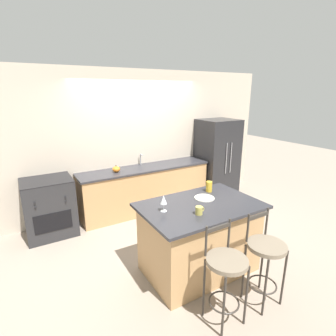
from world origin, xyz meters
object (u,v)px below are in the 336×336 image
(refrigerator, at_px, (217,158))
(oven_range, at_px, (50,207))
(dinner_plate, at_px, (204,198))
(pumpkin_decoration, at_px, (116,169))
(tumbler_cup, at_px, (209,187))
(wine_glass, at_px, (164,200))
(bar_stool_near, at_px, (226,270))
(bar_stool_far, at_px, (265,255))
(coffee_mug, at_px, (199,210))

(refrigerator, relative_size, oven_range, 1.80)
(dinner_plate, bearing_deg, pumpkin_decoration, 106.46)
(refrigerator, distance_m, dinner_plate, 2.54)
(tumbler_cup, bearing_deg, wine_glass, -165.43)
(dinner_plate, relative_size, pumpkin_decoration, 1.94)
(oven_range, bearing_deg, tumbler_cup, -41.18)
(bar_stool_near, distance_m, dinner_plate, 1.07)
(refrigerator, distance_m, pumpkin_decoration, 2.32)
(tumbler_cup, distance_m, pumpkin_decoration, 1.86)
(bar_stool_near, xyz_separation_m, wine_glass, (-0.22, 0.86, 0.48))
(refrigerator, xyz_separation_m, pumpkin_decoration, (-2.32, 0.04, 0.09))
(bar_stool_near, xyz_separation_m, dinner_plate, (0.43, 0.91, 0.35))
(refrigerator, height_order, bar_stool_far, refrigerator)
(oven_range, xyz_separation_m, bar_stool_far, (1.83, -2.79, 0.12))
(dinner_plate, bearing_deg, coffee_mug, -135.50)
(refrigerator, height_order, coffee_mug, refrigerator)
(refrigerator, relative_size, pumpkin_decoration, 12.54)
(tumbler_cup, bearing_deg, bar_stool_far, -95.07)
(dinner_plate, xyz_separation_m, pumpkin_decoration, (-0.55, 1.86, -0.00))
(bar_stool_far, relative_size, pumpkin_decoration, 7.73)
(refrigerator, distance_m, tumbler_cup, 2.28)
(dinner_plate, distance_m, coffee_mug, 0.48)
(wine_glass, height_order, pumpkin_decoration, wine_glass)
(dinner_plate, relative_size, coffee_mug, 2.30)
(oven_range, xyz_separation_m, bar_stool_near, (1.28, -2.76, 0.12))
(wine_glass, distance_m, coffee_mug, 0.43)
(dinner_plate, height_order, pumpkin_decoration, pumpkin_decoration)
(bar_stool_near, bearing_deg, pumpkin_decoration, 92.39)
(oven_range, bearing_deg, bar_stool_near, -65.09)
(bar_stool_near, relative_size, tumbler_cup, 7.15)
(pumpkin_decoration, bearing_deg, tumbler_cup, -65.86)
(bar_stool_far, xyz_separation_m, wine_glass, (-0.76, 0.88, 0.48))
(wine_glass, relative_size, pumpkin_decoration, 1.46)
(bar_stool_far, relative_size, dinner_plate, 3.99)
(bar_stool_near, height_order, wine_glass, wine_glass)
(oven_range, xyz_separation_m, dinner_plate, (1.72, -1.85, 0.47))
(oven_range, distance_m, pumpkin_decoration, 1.26)
(coffee_mug, relative_size, tumbler_cup, 0.78)
(oven_range, bearing_deg, wine_glass, -60.82)
(oven_range, relative_size, coffee_mug, 8.26)
(oven_range, height_order, tumbler_cup, tumbler_cup)
(wine_glass, height_order, coffee_mug, wine_glass)
(oven_range, xyz_separation_m, pumpkin_decoration, (1.17, 0.01, 0.47))
(tumbler_cup, bearing_deg, refrigerator, 46.63)
(refrigerator, xyz_separation_m, dinner_plate, (-1.77, -1.82, 0.09))
(dinner_plate, bearing_deg, bar_stool_near, -115.41)
(bar_stool_near, bearing_deg, wine_glass, 104.26)
(bar_stool_near, bearing_deg, oven_range, 114.91)
(bar_stool_near, xyz_separation_m, coffee_mug, (0.09, 0.58, 0.39))
(oven_range, relative_size, pumpkin_decoration, 6.96)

